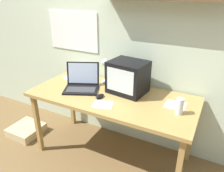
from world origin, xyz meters
TOP-DOWN VIEW (x-y plane):
  - ground_plane at (0.00, 0.00)m, footprint 12.00×12.00m
  - back_wall at (0.01, 0.42)m, footprint 5.60×0.24m
  - corner_desk at (0.00, 0.00)m, footprint 1.66×0.75m
  - crt_monitor at (0.10, 0.15)m, footprint 0.40×0.35m
  - laptop at (-0.36, 0.00)m, footprint 0.44×0.41m
  - desk_lamp at (-0.20, 0.23)m, footprint 0.11×0.14m
  - juice_glass at (0.67, -0.05)m, footprint 0.07×0.07m
  - computer_mouse at (-0.08, -0.10)m, footprint 0.08×0.11m
  - printed_handout at (0.61, 0.08)m, footprint 0.18×0.18m
  - open_notebook at (0.02, -0.21)m, footprint 0.22×0.20m
  - loose_paper_near_laptop at (-0.58, 0.17)m, footprint 0.34×0.29m
  - floor_cushion at (-1.16, -0.17)m, footprint 0.37×0.37m

SIDE VIEW (x-z plane):
  - ground_plane at x=0.00m, z-range 0.00..0.00m
  - floor_cushion at x=-1.16m, z-range 0.00..0.10m
  - corner_desk at x=0.00m, z-range 0.31..1.06m
  - printed_handout at x=0.61m, z-range 0.75..0.75m
  - open_notebook at x=0.02m, z-range 0.75..0.75m
  - loose_paper_near_laptop at x=-0.58m, z-range 0.75..0.75m
  - computer_mouse at x=-0.08m, z-range 0.75..0.78m
  - juice_glass at x=0.67m, z-range 0.74..0.89m
  - laptop at x=-0.36m, z-range 0.69..0.95m
  - crt_monitor at x=0.10m, z-range 0.75..1.08m
  - desk_lamp at x=-0.20m, z-range 0.79..1.08m
  - back_wall at x=0.01m, z-range 0.01..2.61m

